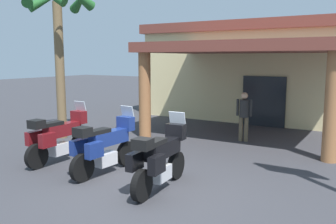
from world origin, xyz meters
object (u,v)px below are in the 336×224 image
Objects in this scene: motel_building at (280,70)px; motorcycle_black at (160,158)px; motorcycle_maroon at (58,137)px; palm_tree_roadside at (57,18)px; pedestrian at (244,113)px; motorcycle_blue at (105,146)px.

motel_building reaches higher than motorcycle_black.
motorcycle_maroon and motorcycle_black have the same top height.
motorcycle_black is at bearing -23.66° from palm_tree_roadside.
palm_tree_roadside is at bearing -122.93° from motel_building.
motorcycle_maroon is at bearing 134.17° from pedestrian.
motorcycle_black is (1.76, -0.24, 0.00)m from motorcycle_blue.
pedestrian is 0.30× the size of palm_tree_roadside.
motorcycle_blue is at bearing 150.22° from pedestrian.
motorcycle_black is (3.51, -0.35, 0.00)m from motorcycle_maroon.
motorcycle_blue is at bearing 78.69° from motorcycle_black.
motorcycle_blue is at bearing -98.16° from motel_building.
pedestrian is at bearing -14.92° from motorcycle_blue.
motel_building is 5.89m from pedestrian.
motorcycle_black is 1.31× the size of pedestrian.
motorcycle_black is at bearing -89.00° from motel_building.
motorcycle_maroon is at bearing 90.10° from motorcycle_blue.
motorcycle_blue and motorcycle_black have the same top height.
motorcycle_blue is at bearing -93.40° from motorcycle_maroon.
palm_tree_roadside reaches higher than motorcycle_blue.
pedestrian is 7.20m from palm_tree_roadside.
palm_tree_roadside is (-5.77, 2.53, 3.50)m from motorcycle_black.
palm_tree_roadside is at bearing 62.69° from motorcycle_black.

